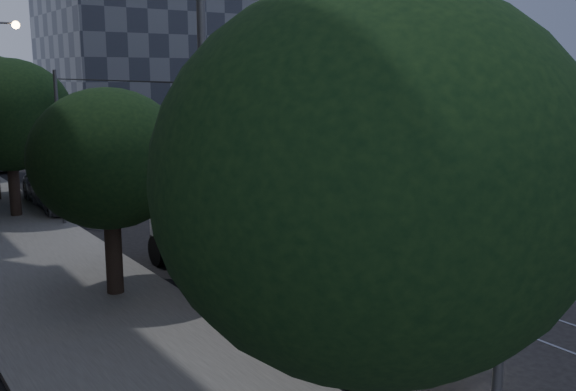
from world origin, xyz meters
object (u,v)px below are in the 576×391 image
(car_white_b, at_px, (57,171))
(streetlamp_near, at_px, (218,69))
(trolleybus, at_px, (261,238))
(car_white_a, at_px, (48,183))
(pickup_silver, at_px, (71,188))

(car_white_b, height_order, streetlamp_near, streetlamp_near)
(car_white_b, distance_m, streetlamp_near, 22.69)
(trolleybus, xyz_separation_m, car_white_a, (-1.07, 17.04, -0.84))
(car_white_b, bearing_deg, pickup_silver, -92.26)
(car_white_a, relative_size, car_white_b, 0.95)
(streetlamp_near, bearing_deg, car_white_a, 88.42)
(streetlamp_near, bearing_deg, car_white_b, 84.65)
(trolleybus, xyz_separation_m, streetlamp_near, (-1.55, -0.68, 4.37))
(trolleybus, distance_m, car_white_b, 21.32)
(trolleybus, height_order, streetlamp_near, streetlamp_near)
(car_white_a, height_order, streetlamp_near, streetlamp_near)
(car_white_a, bearing_deg, trolleybus, -79.15)
(trolleybus, relative_size, car_white_b, 2.49)
(car_white_a, xyz_separation_m, streetlamp_near, (-0.49, -17.72, 5.21))
(pickup_silver, height_order, car_white_a, pickup_silver)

